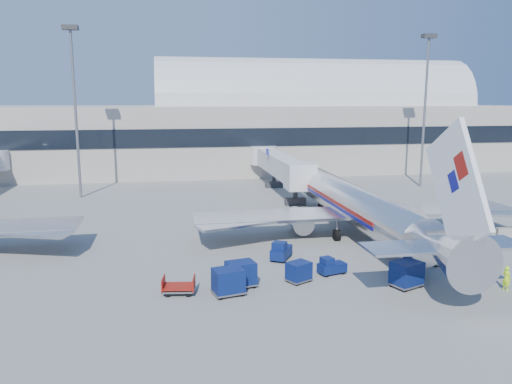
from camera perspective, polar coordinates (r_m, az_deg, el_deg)
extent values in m
plane|color=gray|center=(42.91, 1.31, -7.33)|extent=(260.00, 260.00, 0.00)
cube|color=#B2AA9E|center=(97.79, -20.07, 5.68)|extent=(170.00, 28.00, 12.00)
cube|color=black|center=(84.05, -21.73, 5.57)|extent=(170.00, 0.40, 3.00)
cylinder|color=silver|center=(100.07, 6.35, 9.78)|extent=(60.00, 18.00, 18.00)
cylinder|color=silver|center=(50.52, 11.16, -1.40)|extent=(3.80, 28.00, 3.80)
sphere|color=silver|center=(63.54, 6.63, 1.15)|extent=(3.72, 3.72, 3.72)
cone|color=silver|center=(35.60, 21.09, -6.27)|extent=(3.80, 6.00, 3.80)
cube|color=#96120B|center=(51.38, 10.77, -0.90)|extent=(3.85, 20.16, 0.32)
cube|color=navy|center=(51.45, 10.75, -1.31)|extent=(3.85, 20.16, 0.32)
cube|color=white|center=(34.22, 22.00, 0.58)|extent=(0.35, 7.79, 8.74)
cube|color=silver|center=(35.95, 20.70, -5.75)|extent=(11.00, 3.00, 0.18)
cube|color=silver|center=(49.73, 11.55, -2.31)|extent=(32.00, 5.00, 0.28)
cylinder|color=#B7B7BC|center=(49.64, 4.94, -3.28)|extent=(2.10, 3.80, 2.10)
cylinder|color=#B7B7BC|center=(53.49, 16.42, -2.67)|extent=(2.10, 3.80, 2.10)
cylinder|color=black|center=(61.17, 7.38, -1.56)|extent=(0.40, 0.90, 0.90)
cube|color=silver|center=(72.36, 2.56, 3.23)|extent=(2.70, 24.00, 2.70)
cube|color=silver|center=(60.63, 5.07, 1.79)|extent=(3.40, 3.20, 3.20)
cylinder|color=silver|center=(83.54, 0.84, 4.22)|extent=(4.40, 4.40, 3.00)
cube|color=#2D2D30|center=(63.09, 4.52, 0.11)|extent=(0.50, 0.50, 3.00)
cube|color=#2D2D30|center=(63.34, 4.50, -1.09)|extent=(2.60, 1.00, 0.90)
cube|color=#2D2D30|center=(75.57, 2.05, 1.86)|extent=(0.50, 0.50, 3.00)
cube|color=#2D2D30|center=(75.78, 2.05, 0.85)|extent=(2.60, 1.00, 0.90)
cube|color=navy|center=(71.82, 1.32, 4.63)|extent=(0.12, 1.40, 0.90)
cylinder|color=slate|center=(71.09, -19.90, 8.16)|extent=(0.36, 0.36, 22.00)
cube|color=#2D2D30|center=(71.65, -20.48, 17.21)|extent=(2.00, 1.20, 0.60)
cylinder|color=slate|center=(79.75, 18.69, 8.42)|extent=(0.36, 0.36, 22.00)
cube|color=#2D2D30|center=(80.25, 19.19, 16.49)|extent=(2.00, 1.20, 0.60)
cube|color=#9E9E96|center=(51.07, 21.12, -4.61)|extent=(3.00, 0.55, 0.90)
cube|color=#9E9E96|center=(52.84, 24.20, -4.34)|extent=(3.00, 0.55, 0.90)
cube|color=#9E9E96|center=(54.74, 27.07, -4.08)|extent=(3.00, 0.55, 0.90)
cube|color=#0A1950|center=(38.99, 8.68, -8.54)|extent=(2.31, 1.56, 0.69)
cube|color=#0A1950|center=(38.57, 8.13, -7.87)|extent=(1.03, 1.10, 0.64)
cylinder|color=black|center=(39.78, 9.23, -8.54)|extent=(0.55, 0.33, 0.51)
cube|color=#0A1950|center=(43.68, 18.26, -6.72)|extent=(2.78, 1.88, 0.83)
cube|color=#0A1950|center=(43.37, 17.60, -5.90)|extent=(1.24, 1.32, 0.77)
cylinder|color=black|center=(44.43, 19.21, -6.89)|extent=(0.66, 0.40, 0.62)
cube|color=#0A1950|center=(42.00, 2.91, -6.89)|extent=(2.33, 2.78, 0.81)
cube|color=#0A1950|center=(41.32, 2.69, -6.25)|extent=(1.43, 1.39, 0.76)
cylinder|color=black|center=(43.02, 2.62, -6.88)|extent=(0.51, 0.64, 0.61)
cube|color=#0A1950|center=(36.96, 4.91, -8.96)|extent=(2.02, 1.87, 1.30)
cube|color=slate|center=(37.19, 4.89, -9.91)|extent=(2.12, 1.95, 0.09)
cylinder|color=black|center=(37.93, 5.08, -9.52)|extent=(0.38, 0.30, 0.36)
cube|color=#0A1950|center=(35.87, -1.76, -9.22)|extent=(2.25, 1.91, 1.59)
cube|color=slate|center=(36.15, -1.75, -10.41)|extent=(2.37, 1.99, 0.11)
cylinder|color=black|center=(36.93, -0.95, -9.98)|extent=(0.47, 0.26, 0.44)
cube|color=#0A1950|center=(34.50, -3.19, -10.03)|extent=(2.28, 1.95, 1.60)
cube|color=slate|center=(34.79, -3.18, -11.28)|extent=(2.40, 2.03, 0.11)
cylinder|color=black|center=(35.58, -2.33, -10.80)|extent=(0.47, 0.27, 0.44)
cube|color=#0A1950|center=(37.36, 16.84, -8.83)|extent=(2.45, 2.20, 1.62)
cube|color=slate|center=(37.63, 16.77, -10.01)|extent=(2.57, 2.30, 0.11)
cylinder|color=black|center=(38.57, 16.86, -9.53)|extent=(0.48, 0.33, 0.45)
cube|color=#0A1950|center=(43.24, 20.75, -6.59)|extent=(2.00, 1.68, 1.44)
cube|color=slate|center=(43.45, 20.69, -7.51)|extent=(2.10, 1.74, 0.10)
cylinder|color=black|center=(44.18, 21.29, -7.28)|extent=(0.42, 0.23, 0.40)
cube|color=slate|center=(35.25, -8.82, -10.90)|extent=(2.38, 1.79, 0.12)
cube|color=maroon|center=(35.18, -8.83, -10.60)|extent=(2.39, 1.84, 0.08)
cylinder|color=black|center=(35.74, -7.57, -10.83)|extent=(0.42, 0.22, 0.40)
imported|color=#A7E117|center=(39.40, 26.71, -8.79)|extent=(0.55, 0.72, 1.77)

